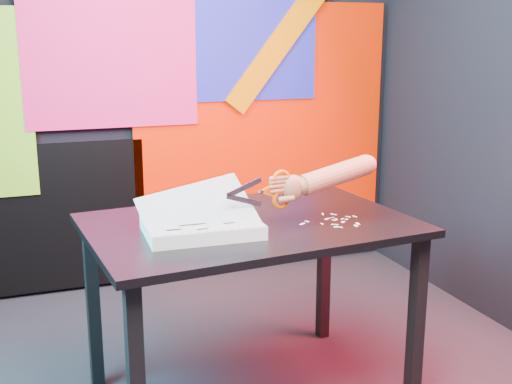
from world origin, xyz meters
name	(u,v)px	position (x,y,z in m)	size (l,w,h in m)	color
room	(239,64)	(0.00, 0.00, 1.35)	(3.01, 3.01, 2.71)	#24242B
backdrop	(169,124)	(0.06, 1.46, 0.96)	(2.88, 0.05, 2.08)	red
work_table	(249,243)	(0.06, 0.06, 0.66)	(1.29, 0.92, 0.75)	black
printout_stack	(202,226)	(-0.16, -0.03, 0.78)	(0.43, 0.31, 0.21)	silver
scissors	(277,190)	(0.13, -0.04, 0.89)	(0.26, 0.04, 0.15)	#AEAFB5
hand_forearm	(329,177)	(0.36, -0.01, 0.92)	(0.47, 0.12, 0.15)	#9F5A37
paper_clippings	(334,221)	(0.37, -0.05, 0.75)	(0.26, 0.22, 0.00)	white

